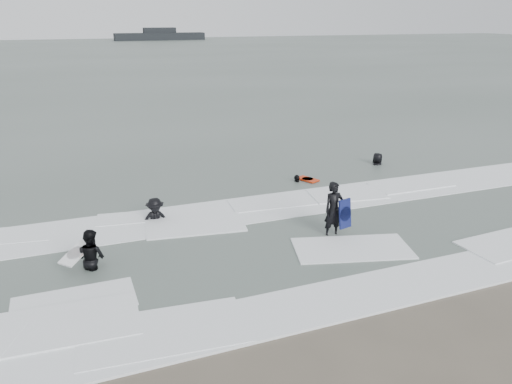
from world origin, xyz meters
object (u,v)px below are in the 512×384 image
object	(u,v)px
surfer_wading	(93,268)
vessel_horizon	(160,36)
surfer_centre	(332,236)
surfer_right_far	(377,165)
surfer_right_near	(297,183)
surfer_breaker	(156,222)

from	to	relation	value
surfer_wading	vessel_horizon	world-z (taller)	vessel_horizon
surfer_centre	surfer_wading	bearing A→B (deg)	173.15
surfer_centre	surfer_right_far	world-z (taller)	surfer_centre
surfer_right_near	vessel_horizon	size ratio (longest dim) A/B	0.06
surfer_breaker	vessel_horizon	xyz separation A→B (m)	(25.10, 137.66, 1.33)
surfer_breaker	surfer_right_far	xyz separation A→B (m)	(11.29, 3.28, 0.00)
surfer_right_far	surfer_breaker	bearing A→B (deg)	-16.38
surfer_centre	vessel_horizon	size ratio (longest dim) A/B	0.07
surfer_wading	vessel_horizon	distance (m)	143.12
surfer_wading	surfer_breaker	xyz separation A→B (m)	(2.29, 2.81, 0.00)
surfer_wading	surfer_right_far	size ratio (longest dim) A/B	1.00
surfer_wading	surfer_right_far	bearing A→B (deg)	-111.46
surfer_wading	surfer_right_near	size ratio (longest dim) A/B	1.16
surfer_right_near	surfer_right_far	xyz separation A→B (m)	(4.78, 1.07, 0.00)
vessel_horizon	surfer_right_near	bearing A→B (deg)	-97.82
surfer_right_near	surfer_right_far	world-z (taller)	surfer_right_far
vessel_horizon	surfer_centre	bearing A→B (deg)	-98.02
surfer_right_far	vessel_horizon	bearing A→B (deg)	-128.44
surfer_wading	surfer_centre	bearing A→B (deg)	-139.07
surfer_right_far	surfer_wading	bearing A→B (deg)	-8.42
surfer_centre	surfer_right_near	size ratio (longest dim) A/B	1.25
surfer_breaker	surfer_right_near	bearing A→B (deg)	13.50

